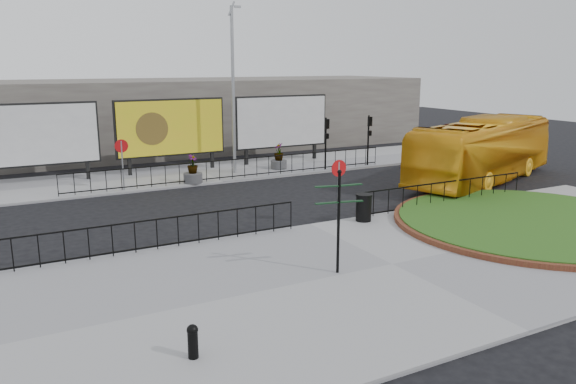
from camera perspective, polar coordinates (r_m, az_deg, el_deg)
ground at (r=21.61m, az=2.26°, el=-3.56°), size 90.00×90.00×0.00m
pavement_near at (r=17.68m, az=10.53°, el=-7.39°), size 30.00×10.00×0.12m
pavement_far at (r=32.23m, az=-8.56°, el=1.94°), size 44.00×6.00×0.12m
brick_edge at (r=23.47m, az=23.50°, el=-2.78°), size 10.40×10.40×0.18m
grass_lawn at (r=23.47m, az=23.51°, el=-2.73°), size 10.00×10.00×0.22m
railing_near_left at (r=18.94m, az=-13.17°, el=-4.18°), size 10.00×0.10×1.10m
railing_near_right at (r=25.04m, az=15.58°, el=-0.14°), size 9.00×0.10×1.10m
railing_far at (r=30.00m, az=-5.06°, el=2.40°), size 18.00×0.10×1.10m
speed_sign_far at (r=28.14m, az=-16.53°, el=3.79°), size 0.64×0.07×2.47m
speed_sign_near at (r=21.33m, az=5.16°, el=1.49°), size 0.64×0.07×2.47m
billboard_left at (r=31.10m, az=-24.31°, el=5.28°), size 6.20×0.31×4.10m
billboard_mid at (r=32.32m, az=-11.82°, el=6.40°), size 6.20×0.31×4.10m
billboard_right at (r=34.92m, az=-0.66°, el=7.14°), size 6.20×0.31×4.10m
lamp_post at (r=31.29m, az=-5.59°, el=10.49°), size 0.74×0.18×9.23m
signal_pole_a at (r=32.33m, az=3.91°, el=5.75°), size 0.22×0.26×3.00m
signal_pole_b at (r=34.00m, az=8.23°, el=6.00°), size 0.22×0.26×3.00m
building_backdrop at (r=41.38m, az=-13.39°, el=7.56°), size 40.00×10.00×5.00m
fingerpost_sign at (r=16.19m, az=5.17°, el=-1.98°), size 1.44×0.51×3.09m
bollard at (r=12.22m, az=-9.65°, el=-14.58°), size 0.24×0.24×0.75m
litter_bin at (r=22.04m, az=7.70°, el=-1.56°), size 0.65×0.65×1.07m
bus at (r=31.15m, az=19.20°, el=4.00°), size 12.28×6.80×3.36m
planter_a at (r=29.23m, az=-9.65°, el=1.93°), size 0.97×0.97×1.46m
planter_c at (r=32.74m, az=-0.95°, el=3.37°), size 0.94×0.94×1.50m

